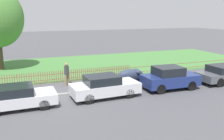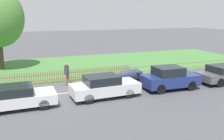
% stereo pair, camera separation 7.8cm
% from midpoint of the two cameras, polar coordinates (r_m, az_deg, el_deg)
% --- Properties ---
extents(ground_plane, '(120.00, 120.00, 0.00)m').
position_cam_midpoint_polar(ground_plane, '(15.72, -12.34, -5.90)').
color(ground_plane, '#4C4C51').
extents(kerb_stone, '(43.05, 0.20, 0.12)m').
position_cam_midpoint_polar(kerb_stone, '(15.79, -12.41, -5.58)').
color(kerb_stone, gray).
rests_on(kerb_stone, ground).
extents(grass_strip, '(43.05, 11.14, 0.01)m').
position_cam_midpoint_polar(grass_strip, '(24.11, -15.59, 0.45)').
color(grass_strip, '#477F3D').
rests_on(grass_strip, ground).
extents(park_fence, '(43.05, 0.05, 0.90)m').
position_cam_midpoint_polar(park_fence, '(18.63, -13.94, -1.60)').
color(park_fence, olive).
rests_on(park_fence, ground).
extents(parked_car_black_saloon, '(3.89, 1.80, 1.25)m').
position_cam_midpoint_polar(parked_car_black_saloon, '(14.22, -20.88, -5.77)').
color(parked_car_black_saloon, silver).
rests_on(parked_car_black_saloon, ground).
extents(parked_car_navy_estate, '(4.16, 1.86, 1.36)m').
position_cam_midpoint_polar(parked_car_navy_estate, '(15.01, -1.91, -3.74)').
color(parked_car_navy_estate, silver).
rests_on(parked_car_navy_estate, ground).
extents(parked_car_red_compact, '(3.76, 1.81, 1.54)m').
position_cam_midpoint_polar(parked_car_red_compact, '(17.05, 12.91, -1.76)').
color(parked_car_red_compact, navy).
rests_on(parked_car_red_compact, ground).
extents(covered_motorcycle, '(2.02, 0.87, 1.07)m').
position_cam_midpoint_polar(covered_motorcycle, '(17.97, 4.30, -1.12)').
color(covered_motorcycle, black).
rests_on(covered_motorcycle, ground).
extents(pedestrian_near_fence, '(0.45, 0.45, 1.60)m').
position_cam_midpoint_polar(pedestrian_near_fence, '(17.76, -10.46, -0.62)').
color(pedestrian_near_fence, '#7F6B51').
rests_on(pedestrian_near_fence, ground).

